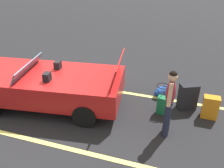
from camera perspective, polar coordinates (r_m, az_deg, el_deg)
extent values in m
plane|color=black|center=(7.06, -14.72, -4.43)|extent=(80.00, 80.00, 0.00)
cube|color=#EAE066|center=(7.93, -10.33, 0.09)|extent=(18.00, 0.12, 0.01)
cube|color=#EAE066|center=(6.12, -21.97, -11.67)|extent=(18.00, 0.12, 0.01)
cube|color=red|center=(6.74, -15.37, -0.02)|extent=(4.30, 2.31, 0.64)
cube|color=red|center=(7.49, -25.32, 0.13)|extent=(1.53, 1.84, 0.38)
cube|color=slate|center=(6.77, -19.85, 3.81)|extent=(0.39, 1.56, 0.31)
cube|color=black|center=(6.17, -15.48, 1.67)|extent=(0.19, 0.24, 0.22)
cube|color=black|center=(6.78, -13.03, 4.51)|extent=(0.19, 0.24, 0.22)
cube|color=red|center=(5.94, 1.28, 3.50)|extent=(0.40, 1.51, 0.63)
cylinder|color=black|center=(8.09, -21.06, 1.48)|extent=(0.62, 0.30, 0.60)
cylinder|color=black|center=(5.86, -6.62, -7.58)|extent=(0.62, 0.30, 0.60)
cylinder|color=black|center=(7.18, -3.18, 0.01)|extent=(0.62, 0.30, 0.60)
cube|color=black|center=(6.75, 17.92, -2.90)|extent=(0.55, 0.46, 0.74)
cube|color=black|center=(6.89, 17.35, -2.64)|extent=(0.35, 0.18, 0.41)
sphere|color=black|center=(6.78, 16.54, -5.99)|extent=(0.04, 0.04, 0.04)
sphere|color=black|center=(6.92, 19.10, -5.68)|extent=(0.04, 0.04, 0.04)
cube|color=orange|center=(6.60, 22.71, -5.23)|extent=(0.40, 0.24, 0.62)
sphere|color=black|center=(6.67, 21.08, -7.55)|extent=(0.04, 0.04, 0.04)
sphere|color=black|center=(6.70, 23.46, -7.86)|extent=(0.04, 0.04, 0.04)
cube|color=#19723F|center=(6.41, 12.41, -5.14)|extent=(0.36, 0.24, 0.50)
cylinder|color=gray|center=(6.24, 13.74, -2.02)|extent=(0.02, 0.02, 0.30)
cylinder|color=gray|center=(6.26, 12.07, -1.68)|extent=(0.02, 0.02, 0.30)
cylinder|color=black|center=(6.17, 13.05, -0.67)|extent=(0.19, 0.05, 0.03)
sphere|color=black|center=(6.59, 13.36, -6.67)|extent=(0.04, 0.04, 0.04)
sphere|color=black|center=(6.62, 11.34, -6.23)|extent=(0.04, 0.04, 0.04)
ellipsoid|color=#1E479E|center=(7.25, 12.11, -1.69)|extent=(0.62, 0.70, 0.30)
torus|color=black|center=(7.17, 12.25, -0.45)|extent=(0.52, 0.52, 0.02)
cylinder|color=#1E2338|center=(5.60, 13.07, -8.84)|extent=(0.15, 0.15, 0.82)
cylinder|color=#1E2338|center=(5.76, 13.34, -7.67)|extent=(0.15, 0.15, 0.82)
ellipsoid|color=maroon|center=(5.29, 14.06, -2.11)|extent=(0.23, 0.33, 0.60)
sphere|color=tan|center=(5.10, 14.58, 1.69)|extent=(0.21, 0.21, 0.21)
sphere|color=black|center=(5.08, 14.65, 2.16)|extent=(0.18, 0.18, 0.18)
cylinder|color=tan|center=(5.08, 13.88, -2.60)|extent=(0.09, 0.19, 0.53)
cylinder|color=tan|center=(5.44, 14.40, -0.45)|extent=(0.09, 0.19, 0.53)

